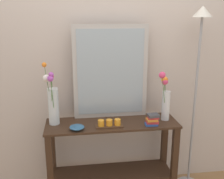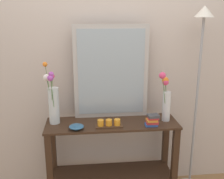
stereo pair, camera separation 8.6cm
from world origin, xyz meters
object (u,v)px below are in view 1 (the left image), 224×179
at_px(tall_vase_left, 53,101).
at_px(decorative_bowl, 77,127).
at_px(mirror_leaning, 111,72).
at_px(vase_right, 165,98).
at_px(book_stack, 152,120).
at_px(floor_lamp, 197,71).
at_px(candle_tray, 109,124).
at_px(console_table, 112,152).

xyz_separation_m(tall_vase_left, decorative_bowl, (0.21, -0.16, -0.19)).
bearing_deg(mirror_leaning, vase_right, -18.30).
height_order(mirror_leaning, tall_vase_left, mirror_leaning).
distance_m(vase_right, book_stack, 0.25).
distance_m(decorative_bowl, floor_lamp, 1.24).
xyz_separation_m(mirror_leaning, decorative_bowl, (-0.33, -0.28, -0.42)).
bearing_deg(decorative_bowl, candle_tray, 5.45).
height_order(console_table, candle_tray, candle_tray).
xyz_separation_m(console_table, vase_right, (0.50, -0.00, 0.52)).
distance_m(mirror_leaning, tall_vase_left, 0.59).
relative_size(decorative_bowl, book_stack, 1.03).
distance_m(book_stack, floor_lamp, 0.65).
distance_m(console_table, tall_vase_left, 0.74).
distance_m(tall_vase_left, vase_right, 1.03).
xyz_separation_m(mirror_leaning, tall_vase_left, (-0.54, -0.12, -0.22)).
height_order(tall_vase_left, book_stack, tall_vase_left).
bearing_deg(tall_vase_left, floor_lamp, 1.38).
xyz_separation_m(mirror_leaning, floor_lamp, (0.82, -0.08, 0.00)).
xyz_separation_m(vase_right, candle_tray, (-0.53, -0.09, -0.19)).
height_order(decorative_bowl, floor_lamp, floor_lamp).
bearing_deg(floor_lamp, decorative_bowl, -170.53).
relative_size(candle_tray, decorative_bowl, 1.88).
bearing_deg(candle_tray, tall_vase_left, 164.93).
bearing_deg(vase_right, candle_tray, -170.82).
bearing_deg(vase_right, floor_lamp, 13.30).
bearing_deg(decorative_bowl, mirror_leaning, 39.58).
distance_m(vase_right, decorative_bowl, 0.85).
relative_size(vase_right, floor_lamp, 0.26).
bearing_deg(mirror_leaning, console_table, -93.32).
relative_size(book_stack, floor_lamp, 0.07).
bearing_deg(vase_right, mirror_leaning, 161.70).
bearing_deg(candle_tray, console_table, 67.73).
relative_size(console_table, mirror_leaning, 1.38).
relative_size(tall_vase_left, candle_tray, 2.28).
xyz_separation_m(mirror_leaning, book_stack, (0.34, -0.27, -0.39)).
bearing_deg(mirror_leaning, floor_lamp, -5.73).
distance_m(candle_tray, floor_lamp, 0.98).
xyz_separation_m(mirror_leaning, vase_right, (0.49, -0.16, -0.22)).
distance_m(mirror_leaning, decorative_bowl, 0.60).
height_order(console_table, floor_lamp, floor_lamp).
bearing_deg(decorative_bowl, book_stack, 0.66).
distance_m(tall_vase_left, book_stack, 0.91).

